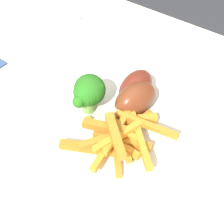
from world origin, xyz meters
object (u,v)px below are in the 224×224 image
(broccoli_floret_middle, at_px, (87,94))
(fork, at_px, (39,18))
(dining_table, at_px, (75,152))
(carrot_fries_pile, at_px, (118,135))
(dinner_plate, at_px, (112,123))
(broccoli_floret_front, at_px, (89,90))
(chicken_drumstick_far, at_px, (134,90))
(chicken_drumstick_near, at_px, (133,100))

(broccoli_floret_middle, distance_m, fork, 0.32)
(dining_table, relative_size, carrot_fries_pile, 8.10)
(dinner_plate, xyz_separation_m, broccoli_floret_front, (-0.05, 0.00, 0.04))
(dinner_plate, height_order, broccoli_floret_middle, broccoli_floret_middle)
(dinner_plate, distance_m, chicken_drumstick_far, 0.06)
(broccoli_floret_middle, bearing_deg, chicken_drumstick_far, 53.85)
(carrot_fries_pile, bearing_deg, broccoli_floret_front, 158.65)
(carrot_fries_pile, height_order, fork, carrot_fries_pile)
(dining_table, relative_size, broccoli_floret_front, 18.42)
(dinner_plate, relative_size, broccoli_floret_front, 4.27)
(broccoli_floret_middle, xyz_separation_m, chicken_drumstick_near, (0.06, 0.04, -0.01))
(broccoli_floret_front, height_order, fork, broccoli_floret_front)
(broccoli_floret_front, distance_m, fork, 0.32)
(dinner_plate, xyz_separation_m, chicken_drumstick_far, (0.00, 0.06, 0.03))
(dinner_plate, distance_m, fork, 0.36)
(carrot_fries_pile, bearing_deg, dining_table, 177.86)
(broccoli_floret_front, bearing_deg, carrot_fries_pile, -21.35)
(chicken_drumstick_far, distance_m, fork, 0.34)
(chicken_drumstick_far, bearing_deg, dining_table, -131.38)
(chicken_drumstick_near, relative_size, chicken_drumstick_far, 0.92)
(broccoli_floret_front, distance_m, carrot_fries_pile, 0.08)
(carrot_fries_pile, xyz_separation_m, chicken_drumstick_near, (-0.02, 0.06, 0.01))
(broccoli_floret_front, height_order, carrot_fries_pile, broccoli_floret_front)
(broccoli_floret_front, distance_m, broccoli_floret_middle, 0.01)
(dining_table, relative_size, dinner_plate, 4.32)
(dining_table, xyz_separation_m, carrot_fries_pile, (0.10, -0.00, 0.14))
(carrot_fries_pile, bearing_deg, dinner_plate, 138.39)
(dinner_plate, bearing_deg, dining_table, -160.86)
(dinner_plate, bearing_deg, chicken_drumstick_near, 67.20)
(dinner_plate, distance_m, broccoli_floret_middle, 0.06)
(broccoli_floret_front, relative_size, fork, 0.33)
(broccoli_floret_middle, relative_size, carrot_fries_pile, 0.42)
(dinner_plate, xyz_separation_m, carrot_fries_pile, (0.03, -0.03, 0.02))
(dining_table, bearing_deg, dinner_plate, 19.14)
(dinner_plate, bearing_deg, broccoli_floret_front, 177.38)
(dining_table, distance_m, broccoli_floret_front, 0.16)
(carrot_fries_pile, xyz_separation_m, chicken_drumstick_far, (-0.03, 0.08, 0.01))
(broccoli_floret_front, xyz_separation_m, fork, (-0.28, 0.15, -0.05))
(dinner_plate, height_order, chicken_drumstick_near, chicken_drumstick_near)
(dining_table, xyz_separation_m, fork, (-0.25, 0.17, 0.11))
(broccoli_floret_front, bearing_deg, dinner_plate, -2.62)
(broccoli_floret_front, bearing_deg, broccoli_floret_middle, -78.69)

